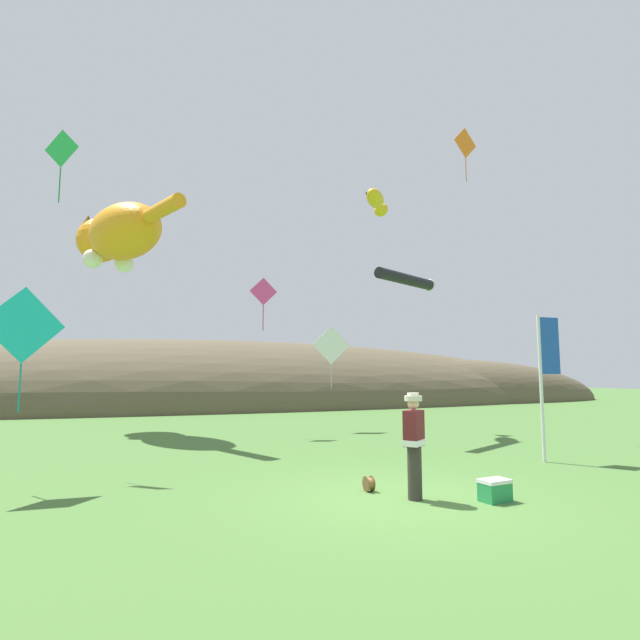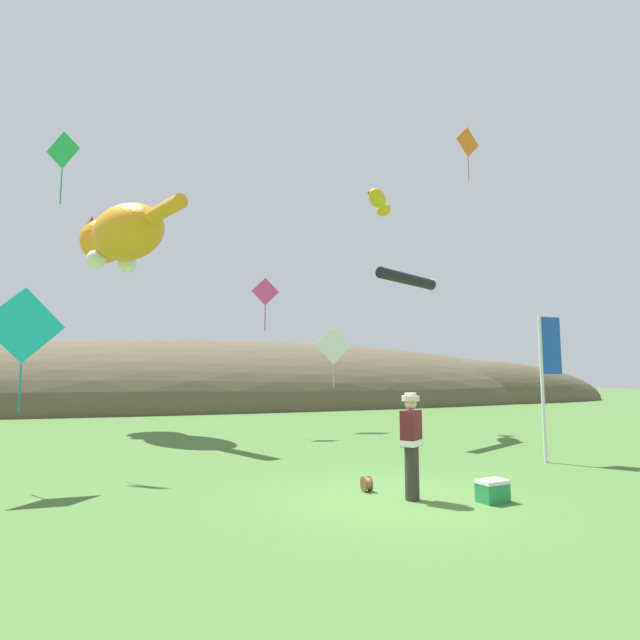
# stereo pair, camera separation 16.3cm
# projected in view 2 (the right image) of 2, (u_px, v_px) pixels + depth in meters

# --- Properties ---
(ground_plane) EXTENTS (120.00, 120.00, 0.00)m
(ground_plane) POSITION_uv_depth(u_px,v_px,m) (400.00, 500.00, 8.34)
(ground_plane) COLOR #477033
(distant_hill_ridge) EXTENTS (62.34, 15.34, 8.66)m
(distant_hill_ridge) POSITION_uv_depth(u_px,v_px,m) (242.00, 405.00, 33.46)
(distant_hill_ridge) COLOR brown
(distant_hill_ridge) RESTS_ON ground
(festival_attendant) EXTENTS (0.49, 0.46, 1.77)m
(festival_attendant) POSITION_uv_depth(u_px,v_px,m) (411.00, 442.00, 8.42)
(festival_attendant) COLOR #332D28
(festival_attendant) RESTS_ON ground
(kite_spool) EXTENTS (0.13, 0.27, 0.27)m
(kite_spool) POSITION_uv_depth(u_px,v_px,m) (367.00, 484.00, 8.92)
(kite_spool) COLOR olive
(kite_spool) RESTS_ON ground
(picnic_cooler) EXTENTS (0.53, 0.38, 0.36)m
(picnic_cooler) POSITION_uv_depth(u_px,v_px,m) (493.00, 491.00, 8.20)
(picnic_cooler) COLOR #268C4C
(picnic_cooler) RESTS_ON ground
(festival_banner_pole) EXTENTS (0.66, 0.08, 3.54)m
(festival_banner_pole) POSITION_uv_depth(u_px,v_px,m) (547.00, 365.00, 12.13)
(festival_banner_pole) COLOR silver
(festival_banner_pole) RESTS_ON ground
(kite_giant_cat) EXTENTS (3.73, 7.27, 2.34)m
(kite_giant_cat) POSITION_uv_depth(u_px,v_px,m) (122.00, 236.00, 18.79)
(kite_giant_cat) COLOR orange
(kite_fish_windsock) EXTENTS (1.80, 2.13, 0.68)m
(kite_fish_windsock) POSITION_uv_depth(u_px,v_px,m) (378.00, 200.00, 19.54)
(kite_fish_windsock) COLOR gold
(kite_tube_streamer) EXTENTS (2.92, 1.75, 0.44)m
(kite_tube_streamer) POSITION_uv_depth(u_px,v_px,m) (408.00, 279.00, 16.50)
(kite_tube_streamer) COLOR black
(kite_diamond_teal) EXTENTS (1.34, 0.58, 2.34)m
(kite_diamond_teal) POSITION_uv_depth(u_px,v_px,m) (24.00, 326.00, 9.40)
(kite_diamond_teal) COLOR #19BFBF
(kite_diamond_green) EXTENTS (0.83, 0.54, 1.87)m
(kite_diamond_green) POSITION_uv_depth(u_px,v_px,m) (63.00, 151.00, 12.41)
(kite_diamond_green) COLOR green
(kite_diamond_pink) EXTENTS (0.99, 0.04, 1.89)m
(kite_diamond_pink) POSITION_uv_depth(u_px,v_px,m) (265.00, 292.00, 17.66)
(kite_diamond_pink) COLOR #E53F8C
(kite_diamond_white) EXTENTS (1.47, 0.13, 2.37)m
(kite_diamond_white) POSITION_uv_depth(u_px,v_px,m) (333.00, 345.00, 18.89)
(kite_diamond_white) COLOR white
(kite_diamond_orange) EXTENTS (1.16, 0.26, 2.08)m
(kite_diamond_orange) POSITION_uv_depth(u_px,v_px,m) (468.00, 143.00, 18.48)
(kite_diamond_orange) COLOR orange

